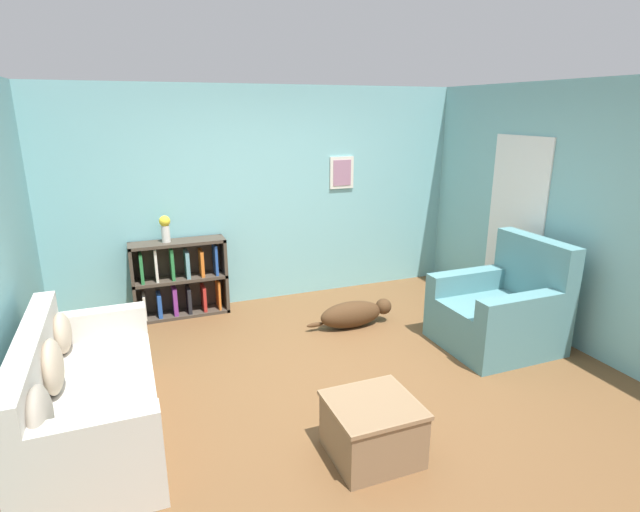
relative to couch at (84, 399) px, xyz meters
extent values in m
plane|color=brown|center=(2.01, 0.06, -0.32)|extent=(14.00, 14.00, 0.00)
cube|color=#7AB7BC|center=(2.01, 2.31, 0.98)|extent=(5.60, 0.10, 2.60)
cube|color=silver|center=(3.01, 2.25, 1.23)|extent=(0.32, 0.02, 0.40)
cube|color=#A37089|center=(3.01, 2.24, 1.23)|extent=(0.24, 0.01, 0.32)
cube|color=#7AB7BC|center=(4.56, 0.06, 0.98)|extent=(0.10, 5.00, 2.60)
cube|color=white|center=(4.50, 0.76, 0.71)|extent=(0.02, 0.84, 2.05)
sphere|color=tan|center=(4.48, 0.41, 0.68)|extent=(0.05, 0.05, 0.05)
cube|color=beige|center=(0.07, 0.00, -0.11)|extent=(0.85, 1.84, 0.41)
cube|color=beige|center=(-0.28, 0.00, 0.32)|extent=(0.16, 1.84, 0.45)
cube|color=beige|center=(0.07, -0.84, 0.22)|extent=(0.85, 0.16, 0.25)
cube|color=beige|center=(0.07, 0.85, 0.22)|extent=(0.85, 0.16, 0.25)
ellipsoid|color=gray|center=(-0.16, -0.64, 0.29)|extent=(0.14, 0.39, 0.39)
ellipsoid|color=tan|center=(-0.16, 0.00, 0.29)|extent=(0.14, 0.39, 0.39)
ellipsoid|color=tan|center=(-0.16, 0.65, 0.26)|extent=(0.14, 0.34, 0.34)
cube|color=#42382D|center=(0.41, 2.09, 0.13)|extent=(0.04, 0.30, 0.89)
cube|color=#42382D|center=(1.43, 2.09, 0.13)|extent=(0.04, 0.30, 0.89)
cube|color=#42382D|center=(0.92, 2.23, 0.13)|extent=(1.06, 0.02, 0.89)
cube|color=#42382D|center=(0.92, 2.09, -0.30)|extent=(1.06, 0.30, 0.04)
cube|color=#42382D|center=(0.92, 2.09, 0.13)|extent=(1.06, 0.30, 0.04)
cube|color=#42382D|center=(0.92, 2.09, 0.56)|extent=(1.06, 0.30, 0.04)
cube|color=silver|center=(0.50, 2.08, -0.15)|extent=(0.03, 0.22, 0.30)
cube|color=#287A3D|center=(0.51, 2.08, 0.32)|extent=(0.03, 0.22, 0.34)
cube|color=#234C9E|center=(0.67, 2.08, -0.16)|extent=(0.04, 0.22, 0.29)
cube|color=silver|center=(0.67, 2.08, 0.33)|extent=(0.03, 0.22, 0.37)
cube|color=#7A2D84|center=(0.84, 2.08, -0.13)|extent=(0.05, 0.22, 0.35)
cube|color=#287A3D|center=(0.84, 2.08, 0.33)|extent=(0.03, 0.22, 0.36)
cube|color=black|center=(1.00, 2.08, -0.14)|extent=(0.04, 0.22, 0.32)
cube|color=#60939E|center=(1.01, 2.08, 0.30)|extent=(0.04, 0.22, 0.31)
cube|color=#B22823|center=(1.17, 2.08, -0.15)|extent=(0.04, 0.22, 0.31)
cube|color=orange|center=(1.17, 2.08, 0.30)|extent=(0.04, 0.22, 0.30)
cube|color=orange|center=(1.34, 2.08, -0.12)|extent=(0.03, 0.22, 0.36)
cube|color=#234C9E|center=(1.33, 2.08, 0.32)|extent=(0.03, 0.22, 0.35)
cube|color=slate|center=(3.78, 0.12, -0.09)|extent=(1.05, 0.97, 0.46)
cube|color=slate|center=(4.22, 0.12, 0.46)|extent=(0.18, 0.97, 0.63)
cube|color=slate|center=(3.78, -0.27, 0.26)|extent=(1.05, 0.18, 0.22)
cube|color=slate|center=(3.78, 0.52, 0.26)|extent=(1.05, 0.18, 0.22)
cube|color=#846647|center=(1.85, -0.93, -0.11)|extent=(0.57, 0.55, 0.41)
cube|color=#8F6E4D|center=(1.85, -0.93, 0.08)|extent=(0.59, 0.57, 0.03)
ellipsoid|color=#472D19|center=(2.61, 1.06, -0.17)|extent=(0.72, 0.27, 0.30)
sphere|color=#472D19|center=(3.02, 1.06, -0.14)|extent=(0.18, 0.18, 0.18)
ellipsoid|color=#472D19|center=(2.21, 1.10, -0.25)|extent=(0.20, 0.05, 0.05)
cylinder|color=silver|center=(0.81, 2.09, 0.67)|extent=(0.09, 0.09, 0.19)
sphere|color=yellow|center=(0.81, 2.09, 0.82)|extent=(0.12, 0.12, 0.12)
camera|label=1|loc=(0.43, -3.55, 2.00)|focal=28.00mm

